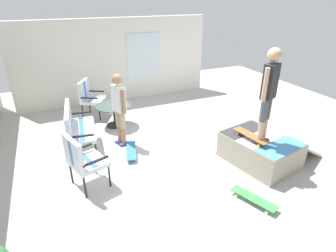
{
  "coord_description": "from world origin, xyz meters",
  "views": [
    {
      "loc": [
        -4.75,
        2.44,
        3.16
      ],
      "look_at": [
        -0.07,
        0.4,
        0.7
      ],
      "focal_mm": 29.72,
      "sensor_mm": 36.0,
      "label": 1
    }
  ],
  "objects_px": {
    "person_watching": "(119,105)",
    "patio_chair_by_wall": "(81,158)",
    "skateboard_spare": "(254,199)",
    "skateboard_by_bench": "(131,151)",
    "patio_table": "(114,111)",
    "patio_chair_near_house": "(89,95)",
    "skateboard_on_ramp": "(251,136)",
    "skate_ramp": "(261,149)",
    "patio_bench": "(76,125)",
    "person_skater": "(269,90)"
  },
  "relations": [
    {
      "from": "patio_chair_near_house",
      "to": "patio_chair_by_wall",
      "type": "height_order",
      "value": "same"
    },
    {
      "from": "skateboard_by_bench",
      "to": "person_watching",
      "type": "bearing_deg",
      "value": 6.38
    },
    {
      "from": "skate_ramp",
      "to": "person_watching",
      "type": "distance_m",
      "value": 3.12
    },
    {
      "from": "patio_chair_by_wall",
      "to": "patio_table",
      "type": "xyz_separation_m",
      "value": [
        2.32,
        -1.11,
        -0.21
      ]
    },
    {
      "from": "patio_bench",
      "to": "skateboard_on_ramp",
      "type": "distance_m",
      "value": 3.62
    },
    {
      "from": "patio_chair_by_wall",
      "to": "skate_ramp",
      "type": "bearing_deg",
      "value": -99.26
    },
    {
      "from": "skateboard_by_bench",
      "to": "patio_table",
      "type": "bearing_deg",
      "value": -0.9
    },
    {
      "from": "patio_table",
      "to": "person_skater",
      "type": "distance_m",
      "value": 3.9
    },
    {
      "from": "skateboard_by_bench",
      "to": "skateboard_on_ramp",
      "type": "relative_size",
      "value": 1.01
    },
    {
      "from": "skate_ramp",
      "to": "skateboard_on_ramp",
      "type": "bearing_deg",
      "value": 87.89
    },
    {
      "from": "skate_ramp",
      "to": "person_skater",
      "type": "relative_size",
      "value": 1.14
    },
    {
      "from": "patio_chair_near_house",
      "to": "patio_table",
      "type": "distance_m",
      "value": 1.03
    },
    {
      "from": "patio_bench",
      "to": "patio_chair_near_house",
      "type": "xyz_separation_m",
      "value": [
        1.84,
        -0.57,
        -0.0
      ]
    },
    {
      "from": "patio_chair_by_wall",
      "to": "skateboard_spare",
      "type": "relative_size",
      "value": 1.25
    },
    {
      "from": "skate_ramp",
      "to": "skateboard_spare",
      "type": "xyz_separation_m",
      "value": [
        -0.97,
        0.93,
        -0.2
      ]
    },
    {
      "from": "skateboard_spare",
      "to": "person_watching",
      "type": "bearing_deg",
      "value": 27.48
    },
    {
      "from": "skateboard_on_ramp",
      "to": "patio_chair_by_wall",
      "type": "bearing_deg",
      "value": 80.08
    },
    {
      "from": "patio_chair_by_wall",
      "to": "skateboard_by_bench",
      "type": "relative_size",
      "value": 1.24
    },
    {
      "from": "patio_bench",
      "to": "skateboard_by_bench",
      "type": "bearing_deg",
      "value": -121.19
    },
    {
      "from": "patio_table",
      "to": "person_skater",
      "type": "xyz_separation_m",
      "value": [
        -3.02,
        -2.14,
        1.21
      ]
    },
    {
      "from": "patio_chair_by_wall",
      "to": "patio_bench",
      "type": "bearing_deg",
      "value": -2.87
    },
    {
      "from": "skate_ramp",
      "to": "patio_chair_near_house",
      "type": "bearing_deg",
      "value": 36.43
    },
    {
      "from": "skateboard_by_bench",
      "to": "skateboard_on_ramp",
      "type": "xyz_separation_m",
      "value": [
        -1.32,
        -2.05,
        0.56
      ]
    },
    {
      "from": "patio_chair_near_house",
      "to": "person_skater",
      "type": "xyz_separation_m",
      "value": [
        -3.92,
        -2.61,
        1.0
      ]
    },
    {
      "from": "person_skater",
      "to": "skateboard_spare",
      "type": "bearing_deg",
      "value": 137.89
    },
    {
      "from": "person_watching",
      "to": "skateboard_spare",
      "type": "bearing_deg",
      "value": -152.52
    },
    {
      "from": "person_skater",
      "to": "skateboard_spare",
      "type": "relative_size",
      "value": 2.17
    },
    {
      "from": "skate_ramp",
      "to": "patio_chair_by_wall",
      "type": "xyz_separation_m",
      "value": [
        0.56,
        3.43,
        0.33
      ]
    },
    {
      "from": "person_watching",
      "to": "skateboard_by_bench",
      "type": "height_order",
      "value": "person_watching"
    },
    {
      "from": "patio_table",
      "to": "person_watching",
      "type": "distance_m",
      "value": 1.16
    },
    {
      "from": "skateboard_spare",
      "to": "person_skater",
      "type": "bearing_deg",
      "value": -42.11
    },
    {
      "from": "skateboard_spare",
      "to": "patio_chair_by_wall",
      "type": "bearing_deg",
      "value": 58.43
    },
    {
      "from": "patio_chair_near_house",
      "to": "person_skater",
      "type": "distance_m",
      "value": 4.82
    },
    {
      "from": "person_skater",
      "to": "patio_table",
      "type": "bearing_deg",
      "value": 35.37
    },
    {
      "from": "skateboard_on_ramp",
      "to": "person_skater",
      "type": "bearing_deg",
      "value": -141.96
    },
    {
      "from": "patio_chair_by_wall",
      "to": "person_skater",
      "type": "bearing_deg",
      "value": -102.13
    },
    {
      "from": "patio_chair_near_house",
      "to": "patio_table",
      "type": "xyz_separation_m",
      "value": [
        -0.9,
        -0.47,
        -0.21
      ]
    },
    {
      "from": "person_skater",
      "to": "patio_chair_near_house",
      "type": "bearing_deg",
      "value": 33.67
    },
    {
      "from": "patio_chair_near_house",
      "to": "person_skater",
      "type": "bearing_deg",
      "value": -146.33
    },
    {
      "from": "skate_ramp",
      "to": "patio_table",
      "type": "distance_m",
      "value": 3.7
    },
    {
      "from": "person_skater",
      "to": "skateboard_spare",
      "type": "distance_m",
      "value": 1.9
    },
    {
      "from": "skateboard_on_ramp",
      "to": "patio_chair_near_house",
      "type": "bearing_deg",
      "value": 33.49
    },
    {
      "from": "person_skater",
      "to": "skateboard_by_bench",
      "type": "xyz_separation_m",
      "value": [
        1.47,
        2.17,
        -1.53
      ]
    },
    {
      "from": "patio_chair_near_house",
      "to": "skateboard_on_ramp",
      "type": "xyz_separation_m",
      "value": [
        -3.77,
        -2.49,
        0.04
      ]
    },
    {
      "from": "person_watching",
      "to": "skateboard_spare",
      "type": "xyz_separation_m",
      "value": [
        -2.83,
        -1.47,
        -0.87
      ]
    },
    {
      "from": "person_watching",
      "to": "skateboard_on_ramp",
      "type": "height_order",
      "value": "person_watching"
    },
    {
      "from": "person_watching",
      "to": "patio_chair_by_wall",
      "type": "bearing_deg",
      "value": 141.86
    },
    {
      "from": "patio_chair_by_wall",
      "to": "skateboard_on_ramp",
      "type": "relative_size",
      "value": 1.24
    },
    {
      "from": "patio_chair_near_house",
      "to": "patio_table",
      "type": "height_order",
      "value": "patio_chair_near_house"
    },
    {
      "from": "patio_chair_near_house",
      "to": "skateboard_spare",
      "type": "xyz_separation_m",
      "value": [
        -4.76,
        -1.86,
        -0.53
      ]
    }
  ]
}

